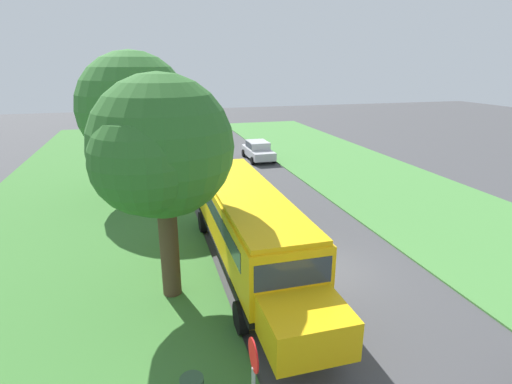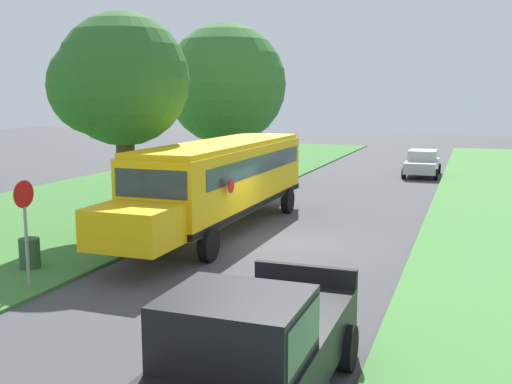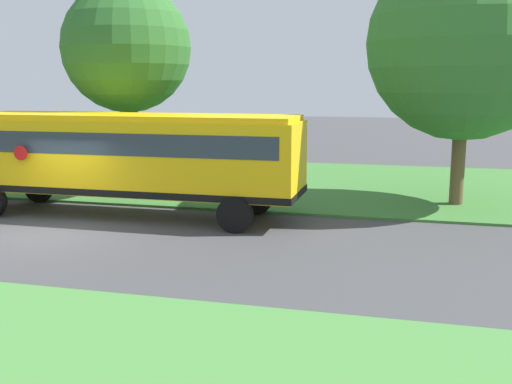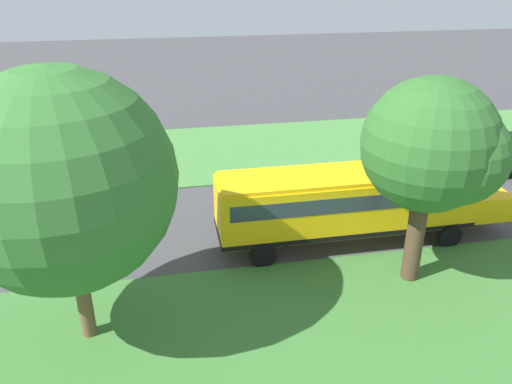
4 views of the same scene
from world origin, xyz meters
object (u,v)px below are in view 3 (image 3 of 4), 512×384
oak_tree_beside_bus (123,51)px  trash_bin (9,179)px  oak_tree_roadside_mid (464,43)px  school_bus (123,154)px

oak_tree_beside_bus → trash_bin: (0.23, -4.93, -4.77)m
oak_tree_roadside_mid → oak_tree_beside_bus: bearing=-86.5°
school_bus → trash_bin: (-3.01, -6.40, -1.47)m
oak_tree_roadside_mid → school_bus: bearing=-68.7°
school_bus → trash_bin: school_bus is taller
oak_tree_beside_bus → oak_tree_roadside_mid: bearing=93.5°
oak_tree_roadside_mid → trash_bin: size_ratio=9.50×
school_bus → oak_tree_roadside_mid: size_ratio=1.45×
trash_bin → oak_tree_beside_bus: bearing=92.6°
school_bus → trash_bin: size_ratio=13.80×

